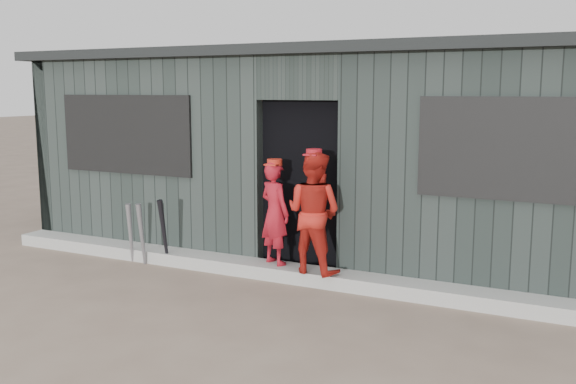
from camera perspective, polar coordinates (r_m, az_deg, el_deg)
The scene contains 9 objects.
ground at distance 5.81m, azimuth -8.04°, elevation -12.35°, with size 80.00×80.00×0.00m, color #705C4D.
curb at distance 7.27m, azimuth 0.07°, elevation -7.19°, with size 8.00×0.36×0.15m, color #9B9C97.
bat_left at distance 8.13m, azimuth -13.82°, elevation -3.54°, with size 0.07×0.07×0.75m, color gray.
bat_mid at distance 7.96m, azimuth -12.87°, elevation -3.68°, with size 0.07×0.07×0.77m, color gray.
bat_right at distance 7.84m, azimuth -10.96°, elevation -3.58°, with size 0.07×0.07×0.84m, color black.
player_red_left at distance 7.24m, azimuth -1.17°, elevation -1.88°, with size 0.43×0.28×1.17m, color maroon.
player_red_right at distance 6.89m, azimuth 2.30°, elevation -1.83°, with size 0.64×0.50×1.32m, color #B51E16.
player_grey_back at distance 7.52m, azimuth 6.75°, elevation -2.96°, with size 0.54×0.35×1.11m, color #A5A5A5.
dugout at distance 8.57m, azimuth 5.04°, elevation 3.51°, with size 8.30×3.30×2.62m.
Camera 1 is at (3.07, -4.45, 2.11)m, focal length 40.00 mm.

